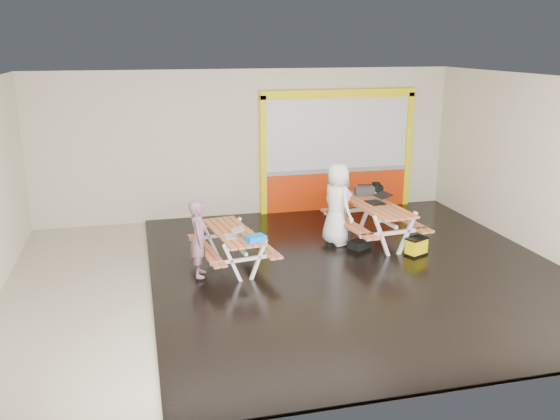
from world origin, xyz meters
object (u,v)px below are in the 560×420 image
object	(u,v)px
dark_case	(359,244)
picnic_table_left	(233,240)
fluke_bag	(416,247)
laptop_left	(233,234)
person_left	(199,238)
person_right	(337,204)
laptop_right	(378,200)
backpack	(376,194)
toolbox	(364,191)
blue_pouch	(256,238)
picnic_table_right	(374,213)

from	to	relation	value
dark_case	picnic_table_left	bearing A→B (deg)	-171.57
picnic_table_left	fluke_bag	world-z (taller)	picnic_table_left
laptop_left	fluke_bag	bearing A→B (deg)	0.83
person_left	person_right	world-z (taller)	person_right
laptop_right	backpack	bearing A→B (deg)	69.16
picnic_table_left	person_right	xyz separation A→B (m)	(2.28, 0.73, 0.34)
picnic_table_left	laptop_left	distance (m)	0.39
person_left	toolbox	distance (m)	4.21
person_left	laptop_right	distance (m)	4.01
person_left	laptop_right	xyz separation A→B (m)	(3.84, 1.13, 0.16)
laptop_left	backpack	distance (m)	4.15
dark_case	laptop_left	bearing A→B (deg)	-165.25
laptop_right	blue_pouch	xyz separation A→B (m)	(-2.88, -1.41, -0.14)
blue_pouch	backpack	size ratio (longest dim) A/B	0.67
picnic_table_right	dark_case	bearing A→B (deg)	-145.67
picnic_table_left	person_right	distance (m)	2.42
laptop_right	toolbox	xyz separation A→B (m)	(-0.04, 0.66, 0.03)
toolbox	laptop_left	bearing A→B (deg)	-151.44
picnic_table_right	backpack	xyz separation A→B (m)	(0.47, 1.06, 0.13)
picnic_table_right	laptop_right	distance (m)	0.29
blue_pouch	laptop_right	bearing A→B (deg)	26.07
laptop_left	backpack	size ratio (longest dim) A/B	0.70
laptop_right	blue_pouch	bearing A→B (deg)	-153.93
person_right	dark_case	distance (m)	0.94
picnic_table_left	dark_case	world-z (taller)	picnic_table_left
person_right	blue_pouch	world-z (taller)	person_right
blue_pouch	person_right	bearing A→B (deg)	34.92
laptop_right	fluke_bag	distance (m)	1.31
person_right	fluke_bag	bearing A→B (deg)	-141.65
blue_pouch	toolbox	xyz separation A→B (m)	(2.85, 2.07, 0.17)
picnic_table_right	toolbox	distance (m)	0.79
person_left	backpack	world-z (taller)	person_left
laptop_right	picnic_table_left	bearing A→B (deg)	-166.65
person_left	blue_pouch	distance (m)	1.00
picnic_table_left	fluke_bag	bearing A→B (deg)	-4.19
fluke_bag	blue_pouch	bearing A→B (deg)	-173.24
toolbox	fluke_bag	distance (m)	1.89
person_right	toolbox	world-z (taller)	person_right
laptop_left	dark_case	bearing A→B (deg)	14.75
dark_case	person_left	bearing A→B (deg)	-166.90
dark_case	fluke_bag	xyz separation A→B (m)	(0.94, -0.66, 0.10)
laptop_right	picnic_table_right	bearing A→B (deg)	-143.78
laptop_right	blue_pouch	world-z (taller)	laptop_right
person_right	laptop_right	distance (m)	0.90
laptop_right	person_right	bearing A→B (deg)	-178.38
picnic_table_right	laptop_right	bearing A→B (deg)	36.22
person_right	dark_case	xyz separation A→B (m)	(0.38, -0.34, -0.79)
picnic_table_right	toolbox	bearing A→B (deg)	85.38
laptop_left	fluke_bag	xyz separation A→B (m)	(3.64, 0.05, -0.57)
laptop_left	blue_pouch	distance (m)	0.48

